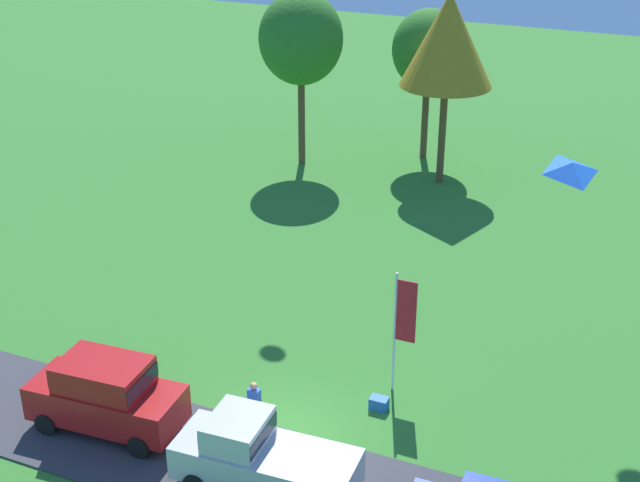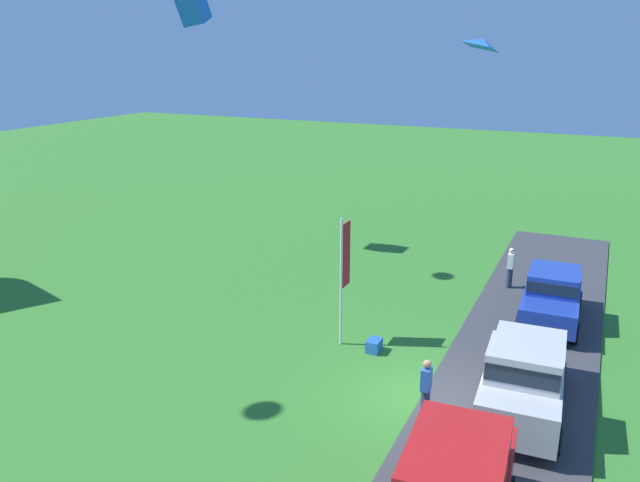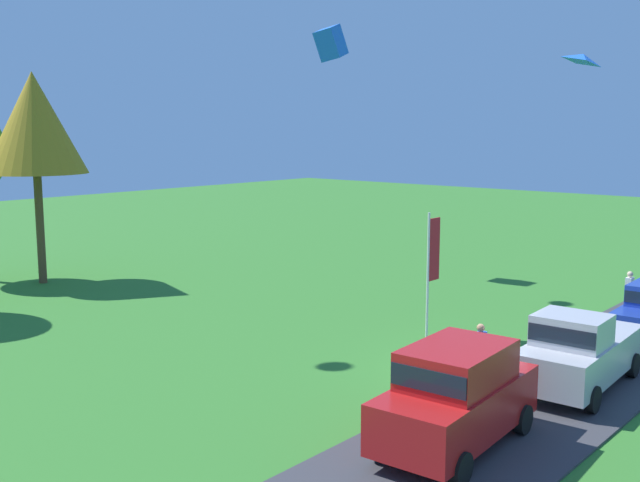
% 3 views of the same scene
% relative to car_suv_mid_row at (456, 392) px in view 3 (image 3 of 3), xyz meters
% --- Properties ---
extents(ground_plane, '(120.00, 120.00, 0.00)m').
position_rel_car_suv_mid_row_xyz_m(ground_plane, '(4.89, 2.05, -1.30)').
color(ground_plane, '#337528').
extents(pavement_strip, '(36.00, 4.40, 0.06)m').
position_rel_car_suv_mid_row_xyz_m(pavement_strip, '(4.89, -0.19, -1.27)').
color(pavement_strip, '#38383D').
rests_on(pavement_strip, ground).
extents(car_suv_mid_row, '(4.71, 2.28, 2.28)m').
position_rel_car_suv_mid_row_xyz_m(car_suv_mid_row, '(0.00, 0.00, 0.00)').
color(car_suv_mid_row, red).
rests_on(car_suv_mid_row, ground).
extents(car_pickup_by_flagpole, '(5.09, 2.24, 2.14)m').
position_rel_car_suv_mid_row_xyz_m(car_pickup_by_flagpole, '(5.37, -0.56, -0.19)').
color(car_pickup_by_flagpole, '#B7B7BC').
rests_on(car_pickup_by_flagpole, ground).
extents(person_watching_sky, '(0.36, 0.24, 1.71)m').
position_rel_car_suv_mid_row_xyz_m(person_watching_sky, '(14.42, 1.14, -0.42)').
color(person_watching_sky, '#2D334C').
rests_on(person_watching_sky, ground).
extents(person_beside_suv, '(0.36, 0.24, 1.71)m').
position_rel_car_suv_mid_row_xyz_m(person_beside_suv, '(4.07, 1.66, -0.42)').
color(person_beside_suv, '#2D334C').
rests_on(person_beside_suv, ground).
extents(tree_right_of_center, '(4.47, 4.47, 9.43)m').
position_rel_car_suv_mid_row_xyz_m(tree_right_of_center, '(3.31, 23.40, 5.86)').
color(tree_right_of_center, brown).
rests_on(tree_right_of_center, ground).
extents(flag_banner, '(0.71, 0.08, 4.22)m').
position_rel_car_suv_mid_row_xyz_m(flag_banner, '(7.36, 5.32, 1.37)').
color(flag_banner, silver).
rests_on(flag_banner, ground).
extents(cooler_box, '(0.56, 0.40, 0.40)m').
position_rel_car_suv_mid_row_xyz_m(cooler_box, '(7.10, 4.15, -1.10)').
color(cooler_box, blue).
rests_on(cooler_box, ground).
extents(kite_box_high_right, '(1.58, 1.39, 1.84)m').
position_rel_car_suv_mid_row_xyz_m(kite_box_high_right, '(14.23, 15.50, 9.65)').
color(kite_box_high_right, blue).
extents(kite_diamond_near_flag, '(1.43, 1.45, 0.53)m').
position_rel_car_suv_mid_row_xyz_m(kite_diamond_near_flag, '(12.17, 2.44, 8.05)').
color(kite_diamond_near_flag, blue).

